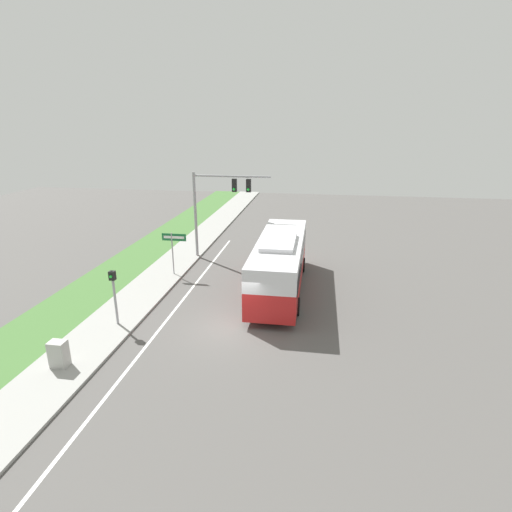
{
  "coord_description": "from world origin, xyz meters",
  "views": [
    {
      "loc": [
        3.74,
        -17.03,
        9.51
      ],
      "look_at": [
        0.07,
        6.17,
        1.7
      ],
      "focal_mm": 28.0,
      "sensor_mm": 36.0,
      "label": 1
    }
  ],
  "objects": [
    {
      "name": "grass_verge",
      "position": [
        -9.4,
        0.0,
        0.05
      ],
      "size": [
        3.6,
        80.0,
        0.1
      ],
      "color": "#477538",
      "rests_on": "ground_plane"
    },
    {
      "name": "street_sign",
      "position": [
        -5.34,
        6.38,
        2.11
      ],
      "size": [
        1.6,
        0.08,
        2.9
      ],
      "color": "#939399",
      "rests_on": "ground_plane"
    },
    {
      "name": "ground_plane",
      "position": [
        0.0,
        0.0,
        0.0
      ],
      "size": [
        80.0,
        80.0,
        0.0
      ],
      "primitive_type": "plane",
      "color": "#565451"
    },
    {
      "name": "sidewalk",
      "position": [
        -6.2,
        0.0,
        0.06
      ],
      "size": [
        2.8,
        80.0,
        0.12
      ],
      "color": "#9E9E99",
      "rests_on": "ground_plane"
    },
    {
      "name": "utility_cabinet",
      "position": [
        -6.32,
        -4.43,
        0.68
      ],
      "size": [
        0.68,
        0.5,
        1.12
      ],
      "color": "#A8A8A3",
      "rests_on": "sidewalk"
    },
    {
      "name": "pedestrian_signal",
      "position": [
        -5.76,
        -0.67,
        1.98
      ],
      "size": [
        0.28,
        0.34,
        2.89
      ],
      "color": "#939399",
      "rests_on": "ground_plane"
    },
    {
      "name": "bus",
      "position": [
        1.66,
        5.15,
        1.83
      ],
      "size": [
        2.75,
        10.5,
        3.33
      ],
      "color": "red",
      "rests_on": "ground_plane"
    },
    {
      "name": "lane_divider_near",
      "position": [
        -3.6,
        0.0,
        0.0
      ],
      "size": [
        0.14,
        30.0,
        0.01
      ],
      "color": "silver",
      "rests_on": "ground_plane"
    },
    {
      "name": "signal_gantry",
      "position": [
        -3.38,
        10.37,
        4.46
      ],
      "size": [
        5.59,
        0.41,
        6.29
      ],
      "color": "#939399",
      "rests_on": "ground_plane"
    }
  ]
}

